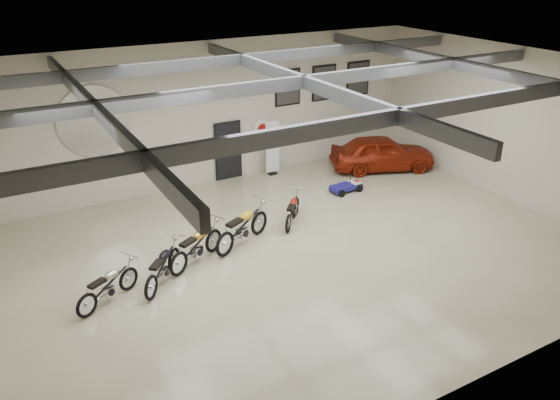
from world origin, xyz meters
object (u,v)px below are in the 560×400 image
vintage_car (382,153)px  motorcycle_red (292,210)px  motorcycle_silver (108,285)px  banner_stand (272,149)px  go_kart (349,184)px  motorcycle_yellow (242,226)px  motorcycle_gold (196,245)px  motorcycle_black (162,266)px

vintage_car → motorcycle_red: bearing=134.1°
motorcycle_silver → banner_stand: bearing=6.5°
go_kart → motorcycle_yellow: bearing=-165.5°
banner_stand → motorcycle_gold: banner_stand is taller
banner_stand → vintage_car: (3.90, -1.59, -0.34)m
banner_stand → go_kart: (1.56, -2.70, -0.75)m
motorcycle_silver → motorcycle_red: bearing=-15.6°
motorcycle_red → go_kart: 3.22m
motorcycle_black → motorcycle_silver: bearing=138.7°
banner_stand → motorcycle_gold: bearing=-135.1°
motorcycle_black → motorcycle_gold: size_ratio=0.94×
motorcycle_black → motorcycle_red: size_ratio=1.10×
motorcycle_yellow → banner_stand: bearing=26.3°
banner_stand → motorcycle_yellow: 5.50m
motorcycle_gold → motorcycle_yellow: size_ratio=0.93×
motorcycle_yellow → motorcycle_red: bearing=-12.7°
motorcycle_gold → go_kart: 6.72m
banner_stand → motorcycle_red: 4.18m
banner_stand → motorcycle_red: bearing=-109.0°
motorcycle_black → go_kart: size_ratio=1.37×
motorcycle_yellow → motorcycle_red: (1.92, 0.46, -0.12)m
motorcycle_black → motorcycle_red: motorcycle_black is taller
motorcycle_silver → motorcycle_black: bearing=-23.2°
motorcycle_silver → motorcycle_gold: size_ratio=0.89×
motorcycle_red → motorcycle_silver: bearing=146.1°
motorcycle_black → motorcycle_red: 4.73m
motorcycle_silver → vintage_car: (11.26, 3.76, 0.19)m
motorcycle_silver → motorcycle_red: (5.93, 1.46, -0.02)m
go_kart → motorcycle_gold: bearing=-167.1°
banner_stand → motorcycle_gold: 6.75m
motorcycle_yellow → go_kart: 5.18m
banner_stand → motorcycle_yellow: (-3.34, -4.35, -0.42)m
go_kart → banner_stand: bearing=116.0°
motorcycle_silver → motorcycle_gold: 2.60m
motorcycle_black → motorcycle_gold: motorcycle_gold is taller
motorcycle_red → vintage_car: vintage_car is taller
motorcycle_black → vintage_car: (9.88, 3.61, 0.16)m
go_kart → motorcycle_black: bearing=-165.7°
motorcycle_silver → motorcycle_yellow: bearing=-15.4°
banner_stand → motorcycle_black: bearing=-137.8°
banner_stand → go_kart: banner_stand is taller
motorcycle_gold → go_kart: size_ratio=1.46×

